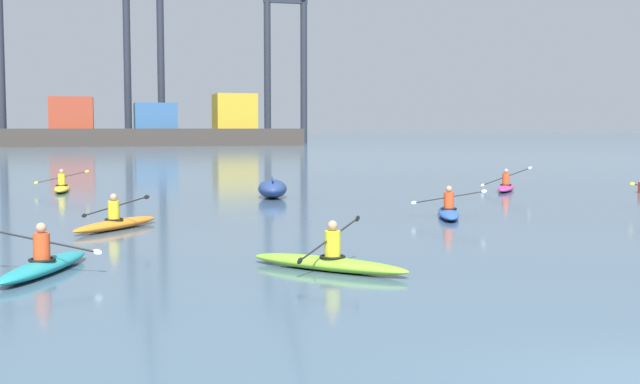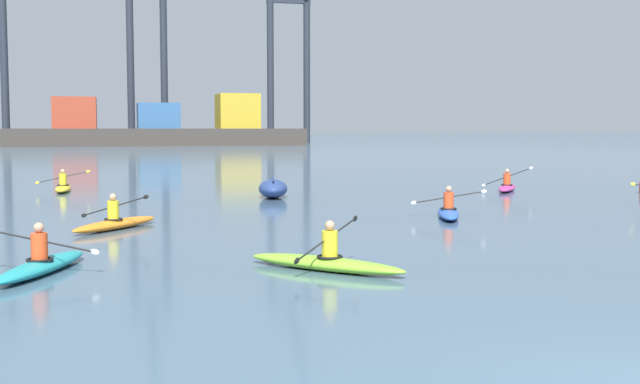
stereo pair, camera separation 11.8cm
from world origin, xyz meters
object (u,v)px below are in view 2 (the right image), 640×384
(kayak_magenta, at_px, (507,187))
(kayak_lime, at_px, (326,261))
(kayak_orange, at_px, (116,223))
(gantry_crane_west_mid, at_px, (147,29))
(capsized_dinghy, at_px, (273,189))
(container_barge, at_px, (160,129))
(kayak_yellow, at_px, (63,187))
(kayak_teal, at_px, (42,264))
(kayak_blue, at_px, (448,212))
(gantry_crane_east_mid, at_px, (289,30))

(kayak_magenta, distance_m, kayak_lime, 20.73)
(kayak_lime, xyz_separation_m, kayak_orange, (-3.77, 7.43, 0.00))
(kayak_magenta, height_order, kayak_orange, kayak_magenta)
(gantry_crane_west_mid, height_order, capsized_dinghy, gantry_crane_west_mid)
(gantry_crane_west_mid, relative_size, kayak_lime, 13.49)
(kayak_magenta, bearing_deg, capsized_dinghy, -176.03)
(container_barge, bearing_deg, kayak_yellow, -96.04)
(capsized_dinghy, distance_m, kayak_teal, 16.48)
(kayak_teal, bearing_deg, gantry_crane_west_mid, 86.40)
(kayak_blue, relative_size, kayak_magenta, 1.07)
(container_barge, distance_m, gantry_crane_east_mid, 32.04)
(gantry_crane_east_mid, height_order, capsized_dinghy, gantry_crane_east_mid)
(kayak_magenta, distance_m, kayak_orange, 18.64)
(gantry_crane_west_mid, distance_m, kayak_magenta, 109.06)
(kayak_blue, bearing_deg, container_barge, 91.25)
(container_barge, relative_size, capsized_dinghy, 16.07)
(container_barge, xyz_separation_m, kayak_blue, (2.25, -102.99, -2.39))
(gantry_crane_west_mid, relative_size, kayak_blue, 11.64)
(kayak_teal, bearing_deg, kayak_magenta, 41.28)
(kayak_lime, bearing_deg, kayak_blue, 52.73)
(gantry_crane_east_mid, distance_m, kayak_magenta, 110.52)
(kayak_blue, height_order, kayak_lime, kayak_lime)
(kayak_blue, height_order, kayak_teal, same)
(kayak_yellow, relative_size, kayak_orange, 1.12)
(kayak_yellow, bearing_deg, gantry_crane_east_mid, 72.35)
(kayak_yellow, distance_m, kayak_lime, 21.90)
(container_barge, distance_m, kayak_orange, 103.64)
(gantry_crane_east_mid, bearing_deg, kayak_blue, -100.26)
(capsized_dinghy, height_order, kayak_teal, kayak_teal)
(gantry_crane_west_mid, height_order, kayak_lime, gantry_crane_west_mid)
(kayak_yellow, height_order, kayak_teal, same)
(kayak_blue, bearing_deg, kayak_teal, -148.71)
(capsized_dinghy, xyz_separation_m, kayak_teal, (-7.32, -14.76, -0.18))
(gantry_crane_west_mid, xyz_separation_m, kayak_orange, (-6.33, -116.05, -18.95))
(capsized_dinghy, height_order, kayak_orange, kayak_orange)
(kayak_teal, bearing_deg, kayak_lime, -11.65)
(kayak_magenta, relative_size, kayak_teal, 0.93)
(kayak_magenta, bearing_deg, kayak_orange, -150.74)
(kayak_teal, bearing_deg, kayak_orange, 77.88)
(kayak_lime, xyz_separation_m, kayak_teal, (-5.14, 1.06, 0.00))
(capsized_dinghy, height_order, kayak_yellow, kayak_yellow)
(gantry_crane_east_mid, xyz_separation_m, kayak_lime, (-27.02, -124.32, -19.65))
(gantry_crane_east_mid, height_order, kayak_yellow, gantry_crane_east_mid)
(gantry_crane_east_mid, relative_size, kayak_lime, 14.26)
(gantry_crane_east_mid, bearing_deg, kayak_magenta, -97.68)
(container_barge, xyz_separation_m, capsized_dinghy, (-1.50, -94.95, -2.21))
(kayak_blue, xyz_separation_m, kayak_lime, (-5.92, -7.78, 0.00))
(capsized_dinghy, bearing_deg, kayak_blue, -65.02)
(capsized_dinghy, relative_size, kayak_magenta, 0.87)
(kayak_teal, bearing_deg, capsized_dinghy, 63.63)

